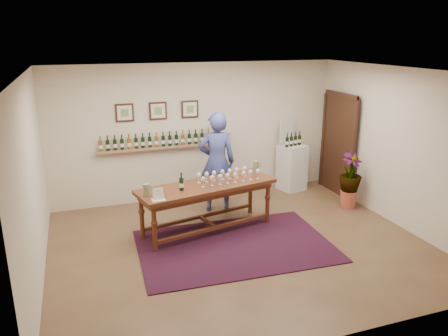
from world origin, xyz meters
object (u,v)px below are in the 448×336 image
object	(u,v)px
person	(217,162)
tasting_table	(207,191)
potted_plant	(350,181)
display_pedestal	(292,167)

from	to	relation	value
person	tasting_table	bearing A→B (deg)	74.67
tasting_table	potted_plant	xyz separation A→B (m)	(2.97, 0.10, -0.16)
potted_plant	display_pedestal	bearing A→B (deg)	112.35
tasting_table	person	xyz separation A→B (m)	(0.46, 0.86, 0.25)
potted_plant	person	size ratio (longest dim) A/B	0.50
tasting_table	potted_plant	distance (m)	2.98
display_pedestal	potted_plant	world-z (taller)	display_pedestal
display_pedestal	potted_plant	distance (m)	1.48
potted_plant	person	distance (m)	2.66
potted_plant	tasting_table	bearing A→B (deg)	-178.11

